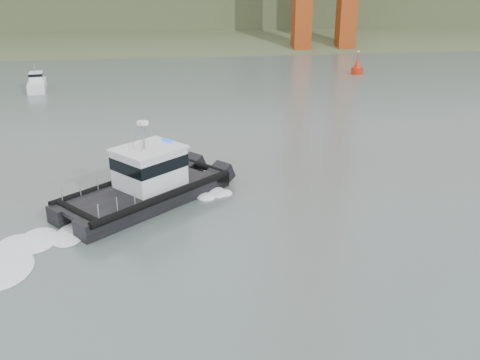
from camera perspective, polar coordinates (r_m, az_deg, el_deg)
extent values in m
plane|color=#475550|center=(24.07, 7.18, -13.50)|extent=(400.00, 400.00, 0.00)
cube|color=#3C4E2C|center=(111.92, -4.98, 14.55)|extent=(500.00, 44.72, 16.25)
cube|color=#3C4E2C|center=(139.25, -5.72, 18.40)|extent=(500.00, 70.00, 18.00)
cube|color=black|center=(35.12, -11.50, -1.14)|extent=(9.38, 8.29, 1.22)
cube|color=black|center=(33.11, -8.60, -2.38)|extent=(9.38, 8.29, 1.22)
cube|color=black|center=(33.63, -10.82, -1.24)|extent=(10.01, 9.39, 0.25)
cube|color=silver|center=(33.74, -9.62, 1.29)|extent=(4.77, 4.71, 2.34)
cube|color=black|center=(33.60, -9.66, 1.96)|extent=(4.86, 4.79, 0.76)
cube|color=silver|center=(33.33, -9.75, 3.31)|extent=(5.06, 5.00, 0.16)
cylinder|color=gray|center=(32.90, -10.26, 4.56)|extent=(0.16, 0.16, 1.83)
cylinder|color=white|center=(32.66, -10.36, 6.01)|extent=(0.71, 0.71, 0.18)
cube|color=white|center=(70.05, -20.83, 9.36)|extent=(2.86, 6.10, 1.17)
cube|color=white|center=(70.35, -20.91, 10.21)|extent=(1.91, 2.56, 1.17)
cube|color=black|center=(70.28, -20.96, 10.52)|extent=(1.97, 2.62, 0.34)
cylinder|color=gray|center=(69.69, -21.05, 11.00)|extent=(0.08, 0.08, 1.17)
cylinder|color=#B0230C|center=(77.60, 12.37, 11.25)|extent=(1.64, 1.64, 1.09)
cone|color=#B0230C|center=(77.42, 12.43, 12.04)|extent=(1.27, 1.27, 1.64)
cylinder|color=#B0230C|center=(77.26, 12.50, 12.83)|extent=(0.15, 0.15, 0.91)
sphere|color=#E5D87F|center=(77.18, 12.53, 13.23)|extent=(0.27, 0.27, 0.27)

